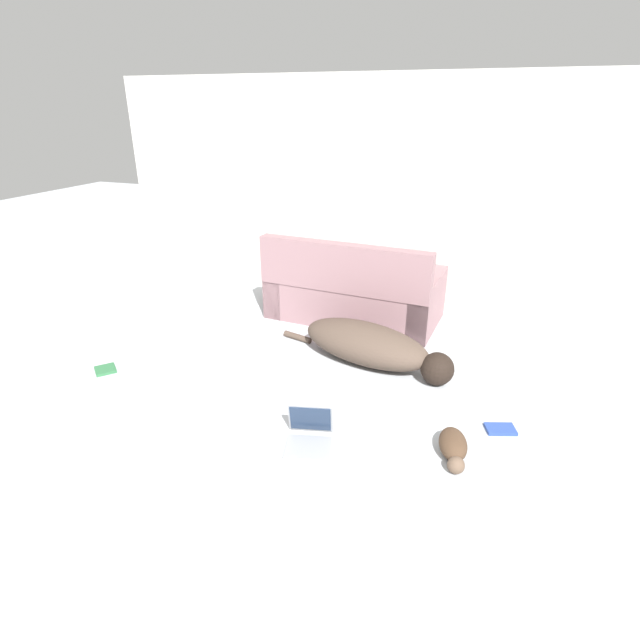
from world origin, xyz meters
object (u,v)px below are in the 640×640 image
dog (371,345)px  book_blue (500,429)px  couch (353,294)px  book_green (105,370)px  laptop_open (309,430)px  cat (453,447)px

dog → book_blue: size_ratio=7.27×
couch → book_blue: (1.56, -1.55, -0.27)m
dog → book_green: 2.30m
laptop_open → cat: bearing=-3.7°
book_green → dog: bearing=24.2°
couch → book_blue: size_ratio=7.66×
dog → cat: dog is taller
dog → cat: 1.34m
dog → book_green: bearing=-141.3°
couch → laptop_open: size_ratio=4.58×
laptop_open → book_blue: 1.35m
dog → book_blue: 1.30m
laptop_open → book_blue: size_ratio=1.67×
laptop_open → book_blue: (1.22, 0.57, -0.07)m
cat → dog: bearing=-153.7°
dog → laptop_open: dog is taller
book_blue → laptop_open: bearing=-154.8°
cat → laptop_open: 0.95m
laptop_open → book_green: bearing=157.4°
book_green → book_blue: 3.23m
dog → book_blue: bearing=-15.4°
cat → book_green: 2.93m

